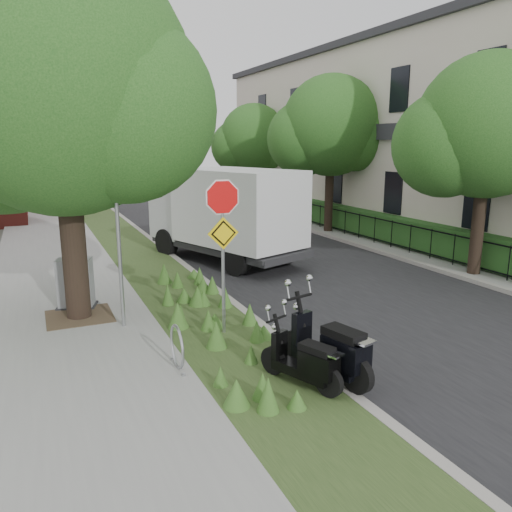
{
  "coord_description": "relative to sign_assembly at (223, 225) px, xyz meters",
  "views": [
    {
      "loc": [
        -4.73,
        -8.38,
        3.88
      ],
      "look_at": [
        -0.07,
        1.98,
        1.3
      ],
      "focal_mm": 35.0,
      "sensor_mm": 36.0,
      "label": 1
    }
  ],
  "objects": [
    {
      "name": "ground",
      "position": [
        1.4,
        -0.58,
        -2.33
      ],
      "size": [
        120.0,
        120.0,
        0.0
      ],
      "primitive_type": "plane",
      "color": "#4C5147",
      "rests_on": "ground"
    },
    {
      "name": "sidewalk_near",
      "position": [
        -2.85,
        9.42,
        -2.27
      ],
      "size": [
        3.5,
        60.0,
        0.12
      ],
      "primitive_type": "cube",
      "color": "gray",
      "rests_on": "ground"
    },
    {
      "name": "verge",
      "position": [
        -0.1,
        9.42,
        -2.27
      ],
      "size": [
        2.0,
        60.0,
        0.12
      ],
      "primitive_type": "cube",
      "color": "#2E451D",
      "rests_on": "ground"
    },
    {
      "name": "kerb_near",
      "position": [
        0.9,
        9.42,
        -2.26
      ],
      "size": [
        0.2,
        60.0,
        0.13
      ],
      "primitive_type": "cube",
      "color": "#9E9991",
      "rests_on": "ground"
    },
    {
      "name": "road",
      "position": [
        4.4,
        9.42,
        -2.32
      ],
      "size": [
        7.0,
        60.0,
        0.01
      ],
      "primitive_type": "cube",
      "color": "black",
      "rests_on": "ground"
    },
    {
      "name": "kerb_far",
      "position": [
        7.9,
        9.42,
        -2.26
      ],
      "size": [
        0.2,
        60.0,
        0.13
      ],
      "primitive_type": "cube",
      "color": "#9E9991",
      "rests_on": "ground"
    },
    {
      "name": "footpath_far",
      "position": [
        9.6,
        9.42,
        -2.27
      ],
      "size": [
        3.2,
        60.0,
        0.12
      ],
      "primitive_type": "cube",
      "color": "gray",
      "rests_on": "ground"
    },
    {
      "name": "street_tree_main",
      "position": [
        -2.68,
        2.28,
        2.48
      ],
      "size": [
        6.21,
        5.54,
        7.66
      ],
      "color": "black",
      "rests_on": "ground"
    },
    {
      "name": "bare_post",
      "position": [
        -1.8,
        1.22,
        -0.21
      ],
      "size": [
        0.08,
        0.08,
        4.0
      ],
      "color": "#A5A8AD",
      "rests_on": "ground"
    },
    {
      "name": "bike_hoop",
      "position": [
        -1.3,
        -1.18,
        -1.83
      ],
      "size": [
        0.06,
        0.78,
        0.77
      ],
      "color": "#A5A8AD",
      "rests_on": "ground"
    },
    {
      "name": "sign_assembly",
      "position": [
        0.0,
        0.0,
        0.0
      ],
      "size": [
        0.94,
        0.08,
        3.22
      ],
      "color": "#A5A8AD",
      "rests_on": "ground"
    },
    {
      "name": "fence_far",
      "position": [
        8.6,
        9.42,
        -1.66
      ],
      "size": [
        0.04,
        24.0,
        1.0
      ],
      "color": "black",
      "rests_on": "ground"
    },
    {
      "name": "hedge_far",
      "position": [
        9.3,
        9.42,
        -1.66
      ],
      "size": [
        1.0,
        24.0,
        1.1
      ],
      "primitive_type": "cube",
      "color": "#224D1B",
      "rests_on": "footpath_far"
    },
    {
      "name": "terrace_houses",
      "position": [
        12.89,
        9.42,
        1.83
      ],
      "size": [
        7.4,
        26.4,
        8.2
      ],
      "color": "beige",
      "rests_on": "ground"
    },
    {
      "name": "far_tree_a",
      "position": [
        8.34,
        1.46,
        1.8
      ],
      "size": [
        4.6,
        4.1,
        6.22
      ],
      "color": "black",
      "rests_on": "ground"
    },
    {
      "name": "far_tree_b",
      "position": [
        8.34,
        9.46,
        2.04
      ],
      "size": [
        4.83,
        4.31,
        6.56
      ],
      "color": "black",
      "rests_on": "ground"
    },
    {
      "name": "far_tree_c",
      "position": [
        8.34,
        17.46,
        1.63
      ],
      "size": [
        4.37,
        3.89,
        5.93
      ],
      "color": "black",
      "rests_on": "ground"
    },
    {
      "name": "scooter_near",
      "position": [
        0.37,
        -2.75,
        -1.84
      ],
      "size": [
        0.75,
        1.52,
        0.76
      ],
      "color": "black",
      "rests_on": "ground"
    },
    {
      "name": "scooter_far",
      "position": [
        0.85,
        -2.72,
        -1.75
      ],
      "size": [
        0.72,
        1.95,
        0.94
      ],
      "color": "black",
      "rests_on": "ground"
    },
    {
      "name": "box_truck",
      "position": [
        2.47,
        6.25,
        -0.62
      ],
      "size": [
        4.05,
        6.19,
        2.62
      ],
      "color": "#262628",
      "rests_on": "ground"
    },
    {
      "name": "utility_cabinet",
      "position": [
        -2.58,
        2.97,
        -1.66
      ],
      "size": [
        0.99,
        0.8,
        1.15
      ],
      "color": "#262628",
      "rests_on": "ground"
    }
  ]
}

